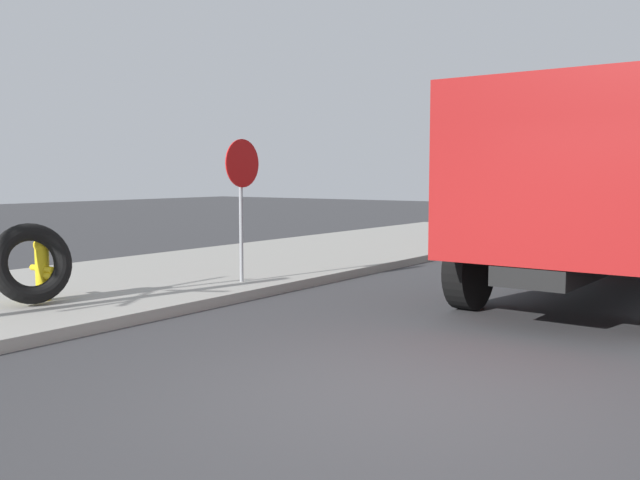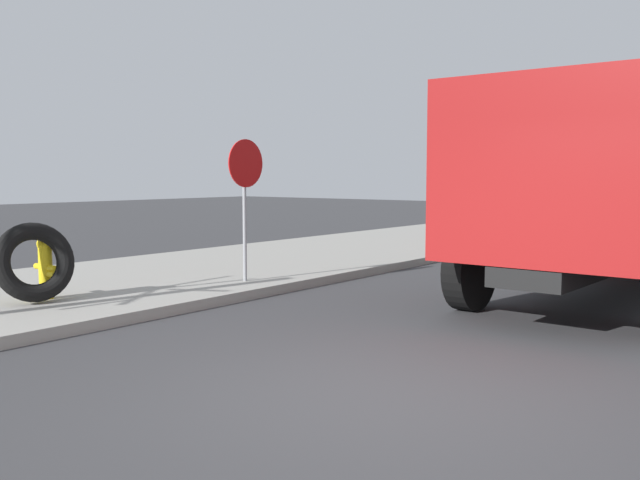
{
  "view_description": "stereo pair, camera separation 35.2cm",
  "coord_description": "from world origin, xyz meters",
  "px_view_note": "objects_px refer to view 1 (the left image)",
  "views": [
    {
      "loc": [
        -4.97,
        -2.85,
        1.85
      ],
      "look_at": [
        2.96,
        2.86,
        0.95
      ],
      "focal_mm": 39.52,
      "sensor_mm": 36.0,
      "label": 1
    },
    {
      "loc": [
        -4.76,
        -3.13,
        1.85
      ],
      "look_at": [
        2.96,
        2.86,
        0.95
      ],
      "focal_mm": 39.52,
      "sensor_mm": 36.0,
      "label": 2
    }
  ],
  "objects_px": {
    "dump_truck_gray": "(609,191)",
    "dump_truck_blue": "(628,184)",
    "loose_tire": "(31,263)",
    "stop_sign": "(242,183)",
    "fire_hydrant": "(42,267)"
  },
  "relations": [
    {
      "from": "loose_tire",
      "to": "dump_truck_blue",
      "type": "height_order",
      "value": "dump_truck_blue"
    },
    {
      "from": "loose_tire",
      "to": "stop_sign",
      "type": "xyz_separation_m",
      "value": [
        3.12,
        -0.88,
        1.03
      ]
    },
    {
      "from": "loose_tire",
      "to": "stop_sign",
      "type": "height_order",
      "value": "stop_sign"
    },
    {
      "from": "loose_tire",
      "to": "dump_truck_gray",
      "type": "bearing_deg",
      "value": -44.34
    },
    {
      "from": "stop_sign",
      "to": "fire_hydrant",
      "type": "bearing_deg",
      "value": 159.85
    },
    {
      "from": "dump_truck_gray",
      "to": "fire_hydrant",
      "type": "bearing_deg",
      "value": 133.54
    },
    {
      "from": "loose_tire",
      "to": "dump_truck_blue",
      "type": "distance_m",
      "value": 16.64
    },
    {
      "from": "stop_sign",
      "to": "dump_truck_gray",
      "type": "distance_m",
      "value": 5.6
    },
    {
      "from": "dump_truck_gray",
      "to": "dump_truck_blue",
      "type": "xyz_separation_m",
      "value": [
        10.29,
        1.95,
        0.0
      ]
    },
    {
      "from": "fire_hydrant",
      "to": "dump_truck_blue",
      "type": "distance_m",
      "value": 16.43
    },
    {
      "from": "dump_truck_blue",
      "to": "dump_truck_gray",
      "type": "bearing_deg",
      "value": -169.27
    },
    {
      "from": "fire_hydrant",
      "to": "stop_sign",
      "type": "height_order",
      "value": "stop_sign"
    },
    {
      "from": "fire_hydrant",
      "to": "loose_tire",
      "type": "height_order",
      "value": "loose_tire"
    },
    {
      "from": "stop_sign",
      "to": "dump_truck_blue",
      "type": "relative_size",
      "value": 0.32
    },
    {
      "from": "fire_hydrant",
      "to": "loose_tire",
      "type": "xyz_separation_m",
      "value": [
        -0.26,
        -0.17,
        0.09
      ]
    }
  ]
}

